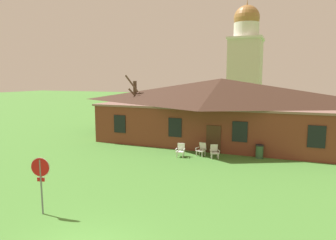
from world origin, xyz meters
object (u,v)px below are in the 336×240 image
object	(u,v)px
lawn_chair_near_door	(202,149)
lawn_chair_by_porch	(181,150)
stop_sign	(41,175)
trash_bin	(259,151)
lawn_chair_left_end	(214,151)

from	to	relation	value
lawn_chair_near_door	lawn_chair_by_porch	bearing A→B (deg)	-149.13
lawn_chair_by_porch	stop_sign	bearing A→B (deg)	-101.22
lawn_chair_by_porch	lawn_chair_near_door	size ratio (longest dim) A/B	1.00
lawn_chair_near_door	trash_bin	distance (m)	4.06
lawn_chair_left_end	stop_sign	bearing A→B (deg)	-111.50
stop_sign	lawn_chair_near_door	world-z (taller)	stop_sign
lawn_chair_by_porch	trash_bin	xyz separation A→B (m)	(5.31, 1.62, -0.00)
lawn_chair_left_end	trash_bin	size ratio (longest dim) A/B	0.98
lawn_chair_near_door	lawn_chair_left_end	xyz separation A→B (m)	(1.01, -0.28, 0.00)
stop_sign	lawn_chair_by_porch	world-z (taller)	stop_sign
stop_sign	trash_bin	bearing A→B (deg)	59.24
lawn_chair_left_end	trash_bin	distance (m)	3.16
stop_sign	lawn_chair_left_end	size ratio (longest dim) A/B	2.51
lawn_chair_by_porch	trash_bin	size ratio (longest dim) A/B	0.98
lawn_chair_near_door	lawn_chair_left_end	size ratio (longest dim) A/B	1.00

